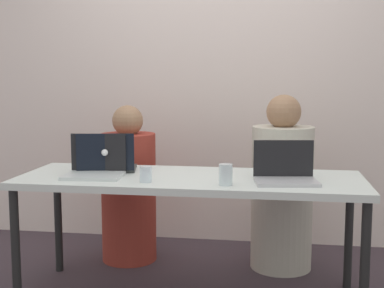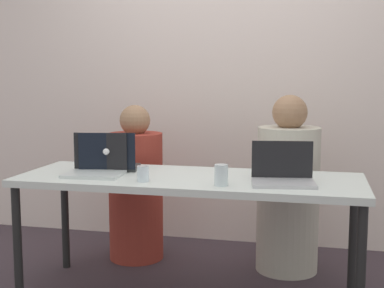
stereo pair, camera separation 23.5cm
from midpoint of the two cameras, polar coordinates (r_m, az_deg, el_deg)
The scene contains 9 objects.
back_wall at distance 4.20m, azimuth 5.14°, elevation 7.26°, with size 5.14×0.10×2.61m, color silver.
desk at distance 3.09m, azimuth 1.89°, elevation -4.60°, with size 1.98×0.69×0.73m.
person_on_left at distance 3.82m, azimuth -4.26°, elevation -5.04°, with size 0.40×0.40×1.10m.
person_on_right at distance 3.64m, azimuth 12.03°, elevation -5.21°, with size 0.44×0.44×1.18m.
laptop_front_left at distance 3.16m, azimuth -8.10°, elevation -2.34°, with size 0.34×0.29×0.24m.
laptop_front_right at distance 2.93m, azimuth 11.96°, elevation -3.23°, with size 0.36×0.28×0.22m.
laptop_back_left at distance 3.30m, azimuth -6.78°, elevation -1.90°, with size 0.38×0.31×0.24m.
water_glass_right at distance 2.83m, azimuth 5.52°, elevation -3.48°, with size 0.07×0.07×0.11m.
water_glass_left at distance 2.93m, azimuth -2.96°, elevation -3.30°, with size 0.07×0.07×0.09m.
Camera 2 is at (0.70, -2.94, 1.30)m, focal length 50.00 mm.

